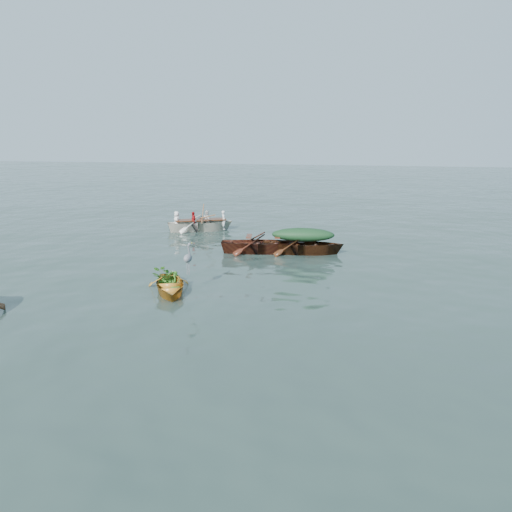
# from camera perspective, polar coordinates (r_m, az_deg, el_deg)

# --- Properties ---
(ground) EXTENTS (140.00, 140.00, 0.00)m
(ground) POSITION_cam_1_polar(r_m,az_deg,el_deg) (14.20, -4.38, -4.45)
(ground) COLOR #2D3F38
(ground) RESTS_ON ground
(yellow_dinghy) EXTENTS (2.33, 3.05, 0.73)m
(yellow_dinghy) POSITION_cam_1_polar(r_m,az_deg,el_deg) (14.63, -9.81, -4.08)
(yellow_dinghy) COLOR gold
(yellow_dinghy) RESTS_ON ground
(green_tarp_boat) EXTENTS (4.48, 1.93, 1.01)m
(green_tarp_boat) POSITION_cam_1_polar(r_m,az_deg,el_deg) (19.24, 5.35, 0.28)
(green_tarp_boat) COLOR #543113
(green_tarp_boat) RESTS_ON ground
(open_wooden_boat) EXTENTS (4.68, 2.24, 1.06)m
(open_wooden_boat) POSITION_cam_1_polar(r_m,az_deg,el_deg) (19.31, 0.82, 0.38)
(open_wooden_boat) COLOR #4F2313
(open_wooden_boat) RESTS_ON ground
(rowed_boat) EXTENTS (4.46, 3.14, 1.04)m
(rowed_boat) POSITION_cam_1_polar(r_m,az_deg,el_deg) (23.99, -6.34, 2.87)
(rowed_boat) COLOR white
(rowed_boat) RESTS_ON ground
(green_tarp_cover) EXTENTS (2.47, 1.06, 0.52)m
(green_tarp_cover) POSITION_cam_1_polar(r_m,az_deg,el_deg) (19.08, 5.40, 2.52)
(green_tarp_cover) COLOR #183B1A
(green_tarp_cover) RESTS_ON green_tarp_boat
(thwart_benches) EXTENTS (2.37, 1.26, 0.04)m
(thwart_benches) POSITION_cam_1_polar(r_m,az_deg,el_deg) (19.19, 0.83, 1.98)
(thwart_benches) COLOR #552313
(thwart_benches) RESTS_ON open_wooden_boat
(heron) EXTENTS (0.43, 0.48, 0.92)m
(heron) POSITION_cam_1_polar(r_m,az_deg,el_deg) (14.49, -7.78, -0.78)
(heron) COLOR gray
(heron) RESTS_ON yellow_dinghy
(dinghy_weeds) EXTENTS (1.03, 1.12, 0.60)m
(dinghy_weeds) POSITION_cam_1_polar(r_m,az_deg,el_deg) (14.98, -9.92, -1.02)
(dinghy_weeds) COLOR #286219
(dinghy_weeds) RESTS_ON yellow_dinghy
(rowers) EXTENTS (3.24, 2.43, 0.76)m
(rowers) POSITION_cam_1_polar(r_m,az_deg,el_deg) (23.84, -6.39, 4.99)
(rowers) COLOR silver
(rowers) RESTS_ON rowed_boat
(oars) EXTENTS (1.72, 2.59, 0.06)m
(oars) POSITION_cam_1_polar(r_m,az_deg,el_deg) (23.90, -6.37, 4.16)
(oars) COLOR brown
(oars) RESTS_ON rowed_boat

